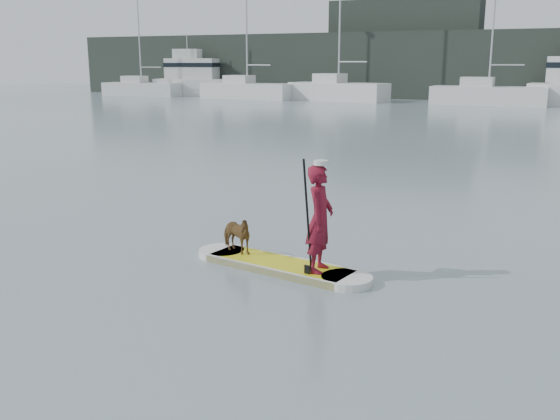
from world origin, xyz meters
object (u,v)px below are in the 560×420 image
at_px(sailboat_d, 487,93).
at_px(motor_yacht_b, 197,78).
at_px(sailboat_a, 141,88).
at_px(sailboat_b, 247,89).
at_px(paddleboard, 280,265).
at_px(dog, 235,234).
at_px(sailboat_c, 338,90).
at_px(paddler, 320,219).

distance_m(sailboat_d, motor_yacht_b, 28.67).
relative_size(sailboat_a, motor_yacht_b, 1.16).
height_order(sailboat_a, sailboat_b, sailboat_b).
bearing_deg(sailboat_d, paddleboard, -88.10).
relative_size(dog, sailboat_b, 0.06).
height_order(paddleboard, sailboat_c, sailboat_c).
bearing_deg(motor_yacht_b, sailboat_b, -37.03).
bearing_deg(dog, paddler, -78.82).
bearing_deg(sailboat_b, sailboat_c, 10.37).
distance_m(sailboat_c, sailboat_d, 12.59).
bearing_deg(sailboat_c, paddleboard, -62.59).
bearing_deg(paddler, sailboat_d, -1.88).
height_order(paddler, dog, paddler).
xyz_separation_m(paddleboard, motor_yacht_b, (-30.05, 46.17, 1.64)).
relative_size(sailboat_d, motor_yacht_b, 1.33).
bearing_deg(paddleboard, sailboat_a, 139.17).
height_order(sailboat_c, sailboat_d, sailboat_d).
height_order(sailboat_b, motor_yacht_b, sailboat_b).
bearing_deg(paddler, sailboat_c, 13.86).
xyz_separation_m(dog, sailboat_b, (-21.70, 42.48, 0.45)).
xyz_separation_m(sailboat_c, sailboat_d, (12.57, -0.66, -0.01)).
distance_m(sailboat_b, sailboat_d, 21.04).
bearing_deg(sailboat_a, motor_yacht_b, 31.67).
height_order(dog, sailboat_b, sailboat_b).
xyz_separation_m(paddler, sailboat_c, (-14.89, 43.66, -0.04)).
relative_size(dog, sailboat_c, 0.06).
xyz_separation_m(sailboat_b, sailboat_d, (21.04, 0.22, 0.01)).
distance_m(paddleboard, paddler, 1.17).
xyz_separation_m(paddler, sailboat_d, (-2.32, 42.99, -0.05)).
distance_m(dog, sailboat_d, 42.70).
height_order(sailboat_a, motor_yacht_b, sailboat_a).
distance_m(paddleboard, sailboat_d, 42.90).
relative_size(dog, sailboat_a, 0.07).
bearing_deg(sailboat_a, dog, -57.35).
bearing_deg(dog, sailboat_d, 22.37).
relative_size(paddler, motor_yacht_b, 0.18).
distance_m(sailboat_b, sailboat_c, 8.51).
bearing_deg(dog, sailboat_c, 38.45).
distance_m(sailboat_a, motor_yacht_b, 5.65).
bearing_deg(motor_yacht_b, sailboat_d, -18.30).
bearing_deg(sailboat_a, sailboat_b, -6.29).
bearing_deg(paddler, sailboat_a, 34.41).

